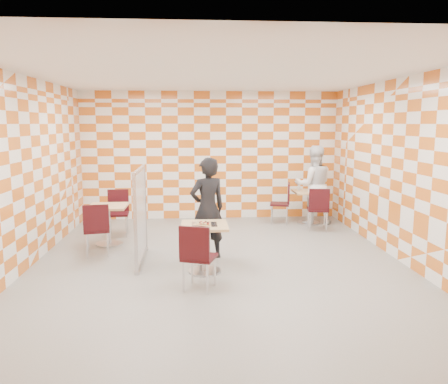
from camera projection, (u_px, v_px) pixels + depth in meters
name	position (u px, v px, depth m)	size (l,w,h in m)	color
room_shell	(217.00, 169.00, 7.40)	(7.00, 7.00, 7.00)	gray
main_table	(205.00, 240.00, 6.62)	(0.70, 0.70, 0.75)	tan
second_table	(309.00, 201.00, 9.88)	(0.70, 0.70, 0.75)	tan
empty_table	(108.00, 218.00, 8.15)	(0.70, 0.70, 0.75)	tan
chair_main_front	(197.00, 253.00, 5.85)	(0.54, 0.55, 0.92)	#340A0F
chair_second_front	(318.00, 206.00, 9.14)	(0.49, 0.49, 0.92)	#340A0F
chair_second_side	(284.00, 200.00, 9.87)	(0.51, 0.50, 0.92)	#340A0F
chair_empty_near	(97.00, 226.00, 7.38)	(0.49, 0.50, 0.92)	#340A0F
chair_empty_far	(118.00, 209.00, 8.87)	(0.45, 0.46, 0.92)	#340A0F
partition	(141.00, 215.00, 7.09)	(0.08, 1.38, 1.55)	white
man_dark	(207.00, 209.00, 7.27)	(0.62, 0.41, 1.71)	black
man_white	(314.00, 185.00, 9.82)	(0.86, 0.67, 1.77)	white
pizza_on_foil	(204.00, 223.00, 6.57)	(0.40, 0.40, 0.04)	silver
sport_bottle	(299.00, 186.00, 9.94)	(0.06, 0.06, 0.20)	white
soda_bottle	(314.00, 186.00, 9.87)	(0.07, 0.07, 0.23)	black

